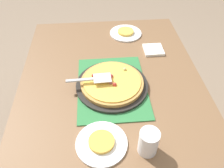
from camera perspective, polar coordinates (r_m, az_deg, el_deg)
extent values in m
plane|color=#84705B|center=(1.81, 0.00, -17.77)|extent=(8.00, 8.00, 0.00)
cube|color=brown|center=(1.21, 0.00, -1.19)|extent=(1.40, 1.00, 0.03)
cube|color=brown|center=(1.96, -14.55, 3.69)|extent=(0.07, 0.07, 0.72)
cube|color=brown|center=(2.00, 11.15, 5.12)|extent=(0.07, 0.07, 0.72)
cube|color=#2D753D|center=(1.19, 0.00, -0.58)|extent=(0.48, 0.36, 0.01)
cylinder|color=black|center=(1.19, 0.00, -0.24)|extent=(0.38, 0.38, 0.01)
cylinder|color=#B78442|center=(1.17, 0.00, 0.35)|extent=(0.33, 0.33, 0.02)
cylinder|color=#EAB747|center=(1.17, 0.00, 0.81)|extent=(0.30, 0.30, 0.01)
sphere|color=#B76675|center=(1.14, -0.32, 0.35)|extent=(0.02, 0.02, 0.02)
sphere|color=#E5CC7F|center=(1.22, 3.25, 3.79)|extent=(0.02, 0.02, 0.02)
sphere|color=red|center=(1.18, -0.44, 1.98)|extent=(0.02, 0.02, 0.02)
sphere|color=#B76675|center=(1.18, -0.19, 2.07)|extent=(0.02, 0.02, 0.02)
sphere|color=red|center=(1.13, 0.67, -0.09)|extent=(0.02, 0.02, 0.02)
sphere|color=red|center=(1.19, -4.79, 2.16)|extent=(0.02, 0.02, 0.02)
sphere|color=#E5CC7F|center=(1.18, -1.75, 1.89)|extent=(0.03, 0.03, 0.03)
cylinder|color=white|center=(0.98, -2.67, -14.80)|extent=(0.22, 0.22, 0.01)
cylinder|color=white|center=(1.61, 3.49, 12.76)|extent=(0.22, 0.22, 0.01)
cylinder|color=gold|center=(0.97, -2.69, -14.40)|extent=(0.11, 0.11, 0.02)
cylinder|color=#EAB747|center=(1.60, 3.51, 13.15)|extent=(0.11, 0.11, 0.02)
cylinder|color=white|center=(0.93, 9.24, -14.36)|extent=(0.08, 0.08, 0.12)
cube|color=silver|center=(1.14, -2.49, 1.49)|extent=(0.07, 0.09, 0.00)
cube|color=#B2B2B7|center=(1.15, -8.22, 1.01)|extent=(0.02, 0.14, 0.01)
cube|color=white|center=(1.46, 10.45, 8.55)|extent=(0.12, 0.12, 0.02)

